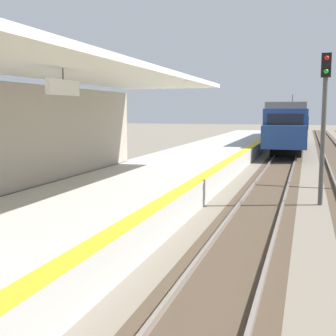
{
  "coord_description": "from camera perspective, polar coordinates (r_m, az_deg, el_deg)",
  "views": [
    {
      "loc": [
        3.32,
        1.22,
        3.27
      ],
      "look_at": [
        0.6,
        9.84,
        2.1
      ],
      "focal_mm": 47.19,
      "sensor_mm": 36.0,
      "label": 1
    }
  ],
  "objects": [
    {
      "name": "station_platform",
      "position": [
        16.13,
        -3.92,
        -2.7
      ],
      "size": [
        5.0,
        80.0,
        0.91
      ],
      "color": "#B7B5AD",
      "rests_on": "ground"
    },
    {
      "name": "track_pair_nearest_platform",
      "position": [
        19.1,
        13.01,
        -2.51
      ],
      "size": [
        2.34,
        120.0,
        0.16
      ],
      "color": "#4C3D2D",
      "rests_on": "ground"
    },
    {
      "name": "approaching_train",
      "position": [
        38.69,
        15.48,
        5.5
      ],
      "size": [
        2.93,
        19.6,
        4.76
      ],
      "color": "navy",
      "rests_on": "ground"
    },
    {
      "name": "rail_signal_post",
      "position": [
        16.07,
        19.51,
        6.69
      ],
      "size": [
        0.32,
        0.34,
        5.2
      ],
      "color": "#4C4C4C",
      "rests_on": "ground"
    }
  ]
}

